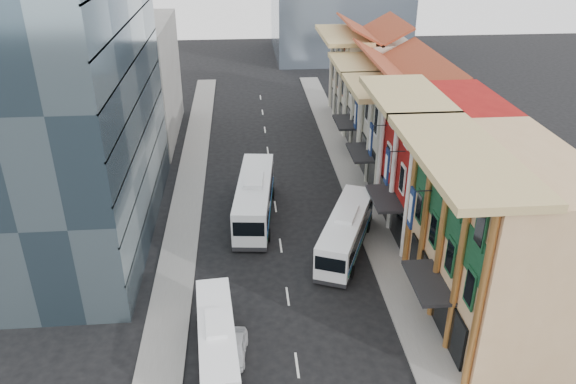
{
  "coord_description": "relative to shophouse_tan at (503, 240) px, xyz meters",
  "views": [
    {
      "loc": [
        -2.79,
        -25.26,
        25.49
      ],
      "look_at": [
        0.8,
        17.07,
        4.01
      ],
      "focal_mm": 35.0,
      "sensor_mm": 36.0,
      "label": 1
    }
  ],
  "objects": [
    {
      "name": "shophouse_red",
      "position": [
        0.0,
        12.0,
        0.0
      ],
      "size": [
        8.0,
        10.0,
        12.0
      ],
      "primitive_type": "cube",
      "color": "maroon",
      "rests_on": "ground"
    },
    {
      "name": "bus_right",
      "position": [
        -8.68,
        8.9,
        -4.18
      ],
      "size": [
        6.76,
        11.54,
        3.65
      ],
      "primitive_type": null,
      "rotation": [
        0.0,
        0.0,
        -0.39
      ],
      "color": "white",
      "rests_on": "ground"
    },
    {
      "name": "sidewalk_left",
      "position": [
        -22.5,
        17.0,
        -5.92
      ],
      "size": [
        3.0,
        90.0,
        0.15
      ],
      "primitive_type": "cube",
      "color": "slate",
      "rests_on": "ground"
    },
    {
      "name": "sedan_left",
      "position": [
        -17.83,
        -2.8,
        -5.39
      ],
      "size": [
        1.83,
        3.72,
        1.22
      ],
      "primitive_type": "imported",
      "rotation": [
        0.0,
        0.0,
        -0.11
      ],
      "color": "silver",
      "rests_on": "ground"
    },
    {
      "name": "shophouse_cream_mid",
      "position": [
        0.0,
        30.5,
        -1.0
      ],
      "size": [
        8.0,
        9.0,
        10.0
      ],
      "primitive_type": "cube",
      "color": "beige",
      "rests_on": "ground"
    },
    {
      "name": "ground",
      "position": [
        -14.0,
        -5.0,
        -6.0
      ],
      "size": [
        200.0,
        200.0,
        0.0
      ],
      "primitive_type": "plane",
      "color": "black",
      "rests_on": "ground"
    },
    {
      "name": "shophouse_cream_near",
      "position": [
        0.0,
        21.5,
        -1.0
      ],
      "size": [
        8.0,
        9.0,
        10.0
      ],
      "primitive_type": "cube",
      "color": "beige",
      "rests_on": "ground"
    },
    {
      "name": "sidewalk_right",
      "position": [
        -5.5,
        17.0,
        -5.92
      ],
      "size": [
        3.0,
        90.0,
        0.15
      ],
      "primitive_type": "cube",
      "color": "slate",
      "rests_on": "ground"
    },
    {
      "name": "office_tower",
      "position": [
        -31.0,
        14.0,
        9.0
      ],
      "size": [
        12.0,
        26.0,
        30.0
      ],
      "primitive_type": "cube",
      "color": "#3B515E",
      "rests_on": "ground"
    },
    {
      "name": "bus_left_far",
      "position": [
        -16.0,
        15.13,
        -3.96
      ],
      "size": [
        4.3,
        12.96,
        4.08
      ],
      "primitive_type": null,
      "rotation": [
        0.0,
        0.0,
        -0.11
      ],
      "color": "silver",
      "rests_on": "ground"
    },
    {
      "name": "shophouse_cream_far",
      "position": [
        0.0,
        41.0,
        -0.5
      ],
      "size": [
        8.0,
        12.0,
        11.0
      ],
      "primitive_type": "cube",
      "color": "beige",
      "rests_on": "ground"
    },
    {
      "name": "shophouse_tan",
      "position": [
        0.0,
        0.0,
        0.0
      ],
      "size": [
        8.0,
        14.0,
        12.0
      ],
      "primitive_type": "cube",
      "color": "tan",
      "rests_on": "ground"
    },
    {
      "name": "bus_left_near",
      "position": [
        -18.91,
        -3.13,
        -4.43
      ],
      "size": [
        3.1,
        9.93,
        3.13
      ],
      "primitive_type": null,
      "rotation": [
        0.0,
        0.0,
        0.08
      ],
      "color": "white",
      "rests_on": "ground"
    },
    {
      "name": "office_block_far",
      "position": [
        -30.0,
        37.0,
        1.0
      ],
      "size": [
        10.0,
        18.0,
        14.0
      ],
      "primitive_type": "cube",
      "color": "gray",
      "rests_on": "ground"
    }
  ]
}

